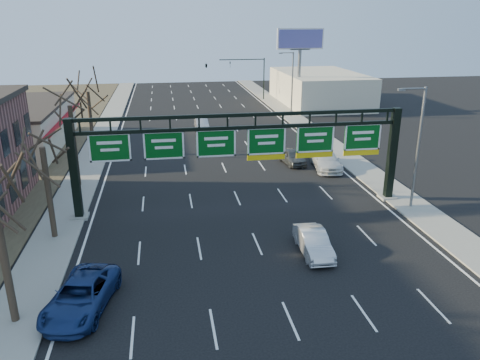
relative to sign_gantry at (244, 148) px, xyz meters
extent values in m
plane|color=black|center=(-0.16, -8.00, -4.63)|extent=(160.00, 160.00, 0.00)
cube|color=gray|center=(-12.96, 12.00, -4.57)|extent=(3.00, 120.00, 0.12)
cube|color=gray|center=(12.64, 12.00, -4.57)|extent=(3.00, 120.00, 0.12)
cube|color=white|center=(-0.16, 12.00, -4.62)|extent=(21.60, 120.00, 0.01)
cube|color=black|center=(-11.86, 0.00, -1.03)|extent=(0.55, 0.55, 7.20)
cube|color=gray|center=(-11.86, 0.00, -4.53)|extent=(1.20, 1.20, 0.20)
cube|color=black|center=(11.54, 0.00, -1.03)|extent=(0.55, 0.55, 7.20)
cube|color=gray|center=(11.54, 0.00, -4.53)|extent=(1.20, 1.20, 0.20)
cube|color=black|center=(-0.16, 0.00, 2.42)|extent=(23.40, 0.25, 0.25)
cube|color=black|center=(-0.16, 0.00, 1.52)|extent=(23.40, 0.25, 0.25)
cube|color=#054A13|center=(-9.33, 0.00, 0.47)|extent=(2.80, 0.10, 2.00)
cube|color=#054A13|center=(-5.66, 0.00, 0.47)|extent=(2.80, 0.10, 2.00)
cube|color=#054A13|center=(-1.99, 0.00, 0.47)|extent=(2.80, 0.10, 2.00)
cube|color=#054A13|center=(1.67, 0.00, 0.47)|extent=(2.80, 0.10, 2.00)
cube|color=yellow|center=(1.67, 0.00, -0.75)|extent=(2.80, 0.10, 0.40)
cube|color=#054A13|center=(5.34, 0.00, 0.47)|extent=(2.80, 0.10, 2.00)
cube|color=yellow|center=(5.34, 0.00, -0.75)|extent=(2.80, 0.10, 0.40)
cube|color=#054A13|center=(9.01, 0.00, 0.47)|extent=(2.80, 0.10, 2.00)
cube|color=yellow|center=(9.01, 0.00, -0.75)|extent=(2.80, 0.10, 0.40)
cube|color=#BAB39A|center=(-21.66, 21.00, -2.43)|extent=(10.00, 18.00, 4.40)
cube|color=#332B26|center=(-21.66, 21.00, -0.08)|extent=(10.40, 18.40, 0.30)
cube|color=maroon|center=(-16.56, 21.00, -1.63)|extent=(1.20, 18.00, 0.40)
cube|color=#BAB39A|center=(19.84, 42.00, -2.13)|extent=(12.00, 20.00, 5.00)
cylinder|color=#2F261A|center=(-12.96, -12.00, -1.28)|extent=(0.36, 0.36, 6.46)
cylinder|color=#2F261A|center=(-12.96, -3.00, -1.47)|extent=(0.36, 0.36, 6.08)
cylinder|color=#2F261A|center=(-12.96, 7.00, -1.09)|extent=(0.36, 0.36, 6.84)
cylinder|color=#2F261A|center=(-12.96, 17.00, -1.28)|extent=(0.36, 0.36, 6.46)
cylinder|color=slate|center=(12.44, -2.00, -0.01)|extent=(0.20, 0.20, 9.00)
cylinder|color=slate|center=(11.54, -2.00, 4.39)|extent=(1.80, 0.12, 0.12)
cube|color=slate|center=(10.64, -2.00, 4.34)|extent=(0.50, 0.22, 0.15)
cylinder|color=slate|center=(12.44, 32.00, -0.01)|extent=(0.20, 0.20, 9.00)
cylinder|color=slate|center=(11.54, 32.00, 4.39)|extent=(1.80, 0.12, 0.12)
cube|color=slate|center=(10.64, 32.00, 4.34)|extent=(0.50, 0.22, 0.15)
cylinder|color=slate|center=(14.84, 37.00, -0.13)|extent=(0.50, 0.50, 9.00)
cube|color=slate|center=(14.84, 37.00, 4.37)|extent=(3.00, 0.30, 0.20)
cube|color=white|center=(14.84, 37.00, 5.87)|extent=(7.00, 0.30, 3.00)
cube|color=#5351A2|center=(14.84, 36.80, 5.87)|extent=(6.60, 0.05, 2.60)
cylinder|color=black|center=(11.64, 47.00, -1.13)|extent=(0.18, 0.18, 7.00)
cylinder|color=black|center=(7.84, 47.00, 2.17)|extent=(7.60, 0.14, 0.14)
imported|color=black|center=(5.84, 47.00, 1.37)|extent=(0.20, 0.20, 1.00)
imported|color=black|center=(1.84, 47.00, 1.37)|extent=(0.54, 0.54, 1.62)
imported|color=navy|center=(-10.00, -11.47, -3.86)|extent=(3.72, 5.97, 1.54)
imported|color=silver|center=(2.94, -7.76, -3.91)|extent=(1.62, 4.41, 1.44)
imported|color=silver|center=(9.30, 8.26, -3.80)|extent=(2.97, 5.92, 1.65)
imported|color=#414446|center=(6.54, 10.22, -3.91)|extent=(2.30, 4.40, 1.43)
imported|color=#AEADB2|center=(-0.87, 25.86, -3.91)|extent=(1.62, 4.41, 1.44)
camera|label=1|loc=(-5.57, -32.04, 8.97)|focal=35.00mm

